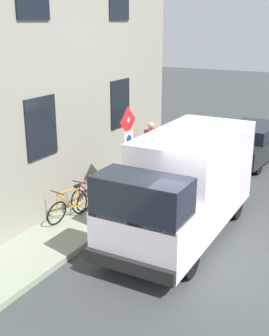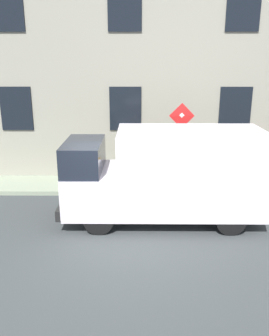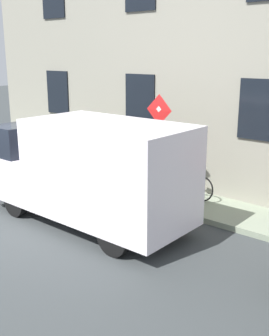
% 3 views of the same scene
% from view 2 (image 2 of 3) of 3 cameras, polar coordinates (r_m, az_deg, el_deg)
% --- Properties ---
extents(ground_plane, '(80.00, 80.00, 0.00)m').
position_cam_2_polar(ground_plane, '(8.81, -2.36, -11.64)').
color(ground_plane, '#383D3E').
extents(sidewalk_slab, '(1.65, 15.83, 0.14)m').
position_cam_2_polar(sidewalk_slab, '(12.22, -1.52, -2.79)').
color(sidewalk_slab, gray).
rests_on(sidewalk_slab, ground_plane).
extents(building_facade, '(0.75, 13.83, 8.14)m').
position_cam_2_polar(building_facade, '(12.66, -1.48, 16.38)').
color(building_facade, gray).
rests_on(building_facade, ground_plane).
extents(sign_post_stacked, '(0.15, 0.56, 2.71)m').
position_cam_2_polar(sign_post_stacked, '(11.19, 7.53, 5.27)').
color(sign_post_stacked, '#474C47').
rests_on(sign_post_stacked, sidewalk_slab).
extents(delivery_van, '(2.00, 5.33, 2.50)m').
position_cam_2_polar(delivery_van, '(9.45, 5.26, -0.83)').
color(delivery_van, white).
rests_on(delivery_van, ground_plane).
extents(bicycle_blue, '(0.46, 1.71, 0.89)m').
position_cam_2_polar(bicycle_blue, '(12.45, 8.35, -0.45)').
color(bicycle_blue, black).
rests_on(bicycle_blue, sidewalk_slab).
extents(bicycle_red, '(0.46, 1.71, 0.89)m').
position_cam_2_polar(bicycle_red, '(12.36, 4.27, -0.45)').
color(bicycle_red, black).
rests_on(bicycle_red, sidewalk_slab).
extents(bicycle_orange, '(0.49, 1.72, 0.89)m').
position_cam_2_polar(bicycle_orange, '(12.33, 0.16, -0.44)').
color(bicycle_orange, black).
rests_on(bicycle_orange, sidewalk_slab).
extents(pedestrian, '(0.38, 0.46, 1.72)m').
position_cam_2_polar(pedestrian, '(12.91, 20.57, 1.84)').
color(pedestrian, '#262B47').
rests_on(pedestrian, sidewalk_slab).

